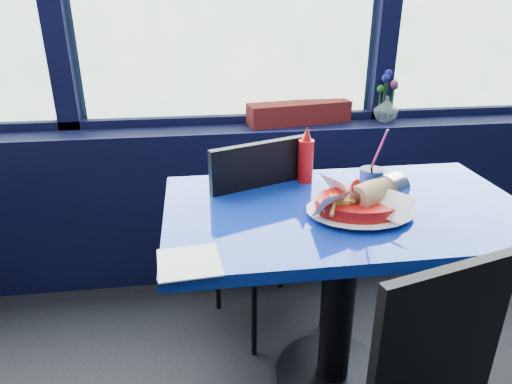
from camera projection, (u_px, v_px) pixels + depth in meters
name	position (u px, v px, depth m)	size (l,w,h in m)	color
window_sill	(234.00, 200.00, 2.41)	(5.00, 0.26, 0.80)	black
near_table	(342.00, 254.00, 1.59)	(1.20, 0.70, 0.75)	black
chair_near_back	(266.00, 225.00, 1.87)	(0.53, 0.54, 0.91)	black
planter_box	(299.00, 113.00, 2.29)	(0.52, 0.13, 0.10)	maroon
flower_vase	(386.00, 106.00, 2.31)	(0.16, 0.17, 0.26)	silver
food_basket	(363.00, 202.00, 1.45)	(0.33, 0.32, 0.11)	red
ketchup_bottle	(306.00, 158.00, 1.68)	(0.06, 0.06, 0.21)	red
soda_cup	(371.00, 186.00, 1.50)	(0.08, 0.08, 0.27)	navy
napkin	(189.00, 262.00, 1.19)	(0.16, 0.16, 0.00)	white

